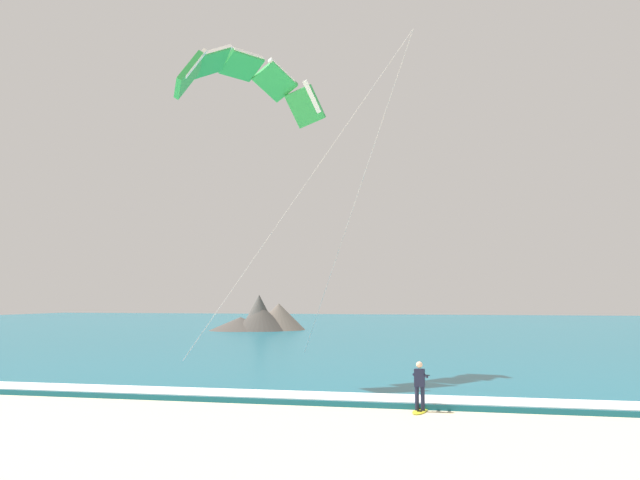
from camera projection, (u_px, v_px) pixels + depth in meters
sea at (484, 328)px, 79.09m from camera, size 200.00×120.00×0.20m
surf_foam at (567, 404)px, 21.61m from camera, size 200.00×1.86×0.04m
surfboard at (420, 411)px, 21.31m from camera, size 0.66×1.45×0.09m
kitesurfer at (420, 384)px, 21.41m from camera, size 0.57×0.57×1.69m
kite_primary at (247, 78)px, 30.32m from camera, size 10.81×8.97×14.57m
headland_left at (261, 319)px, 71.63m from camera, size 11.29×9.28×4.25m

